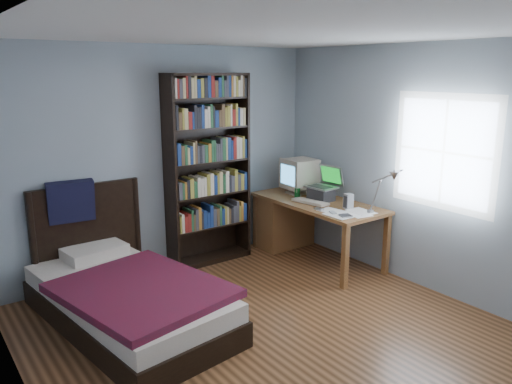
% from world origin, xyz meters
% --- Properties ---
extents(room, '(4.20, 4.24, 2.50)m').
position_xyz_m(room, '(0.03, -0.00, 1.25)').
color(room, '#4A2B15').
rests_on(room, ground).
extents(desk, '(0.75, 1.66, 0.73)m').
position_xyz_m(desk, '(1.50, 1.66, 0.42)').
color(desk, brown).
rests_on(desk, floor).
extents(crt_monitor, '(0.40, 0.37, 0.44)m').
position_xyz_m(crt_monitor, '(1.57, 1.62, 0.98)').
color(crt_monitor, '#BFB49E').
rests_on(crt_monitor, desk).
extents(laptop, '(0.36, 0.36, 0.41)m').
position_xyz_m(laptop, '(1.58, 1.20, 0.84)').
color(laptop, '#2D2D30').
rests_on(laptop, desk).
extents(desk_lamp, '(0.21, 0.46, 0.54)m').
position_xyz_m(desk_lamp, '(1.51, 0.16, 1.17)').
color(desk_lamp, '#99999E').
rests_on(desk_lamp, desk).
extents(keyboard, '(0.25, 0.45, 0.04)m').
position_xyz_m(keyboard, '(1.38, 1.18, 0.74)').
color(keyboard, '#B7AB98').
rests_on(keyboard, desk).
extents(speaker, '(0.10, 0.10, 0.17)m').
position_xyz_m(speaker, '(1.56, 0.76, 0.81)').
color(speaker, gray).
rests_on(speaker, desk).
extents(soda_can, '(0.07, 0.07, 0.12)m').
position_xyz_m(soda_can, '(1.41, 1.46, 0.79)').
color(soda_can, '#083C11').
rests_on(soda_can, desk).
extents(mouse, '(0.06, 0.11, 0.04)m').
position_xyz_m(mouse, '(1.48, 1.52, 0.75)').
color(mouse, silver).
rests_on(mouse, desk).
extents(phone_silver, '(0.07, 0.11, 0.02)m').
position_xyz_m(phone_silver, '(1.25, 0.91, 0.74)').
color(phone_silver, '#BABABF').
rests_on(phone_silver, desk).
extents(phone_grey, '(0.08, 0.11, 0.02)m').
position_xyz_m(phone_grey, '(1.27, 0.71, 0.74)').
color(phone_grey, gray).
rests_on(phone_grey, desk).
extents(external_drive, '(0.14, 0.14, 0.02)m').
position_xyz_m(external_drive, '(1.29, 0.54, 0.74)').
color(external_drive, gray).
rests_on(external_drive, desk).
extents(bookshelf, '(0.99, 0.30, 2.20)m').
position_xyz_m(bookshelf, '(0.46, 1.94, 1.10)').
color(bookshelf, black).
rests_on(bookshelf, floor).
extents(bed, '(1.40, 2.27, 1.16)m').
position_xyz_m(bed, '(-0.93, 1.13, 0.25)').
color(bed, black).
rests_on(bed, floor).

